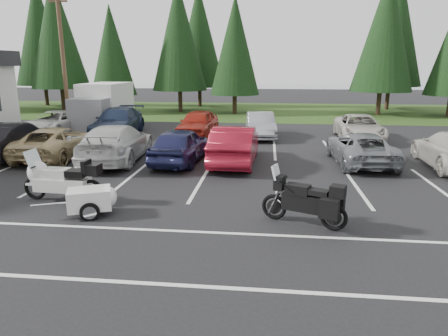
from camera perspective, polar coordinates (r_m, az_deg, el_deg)
ground at (r=13.53m, az=-6.04°, el=-2.98°), size 120.00×120.00×0.00m
grass_strip at (r=36.93m, az=1.83°, el=8.17°), size 80.00×16.00×0.01m
lake_water at (r=67.74m, az=7.33°, el=10.91°), size 70.00×50.00×0.02m
utility_pole at (r=27.75m, az=-22.05°, el=14.80°), size 1.60×0.26×9.00m
box_truck at (r=27.45m, az=-17.19°, el=8.41°), size 2.40×5.60×2.90m
stall_markings at (r=15.41m, az=-4.49°, el=-0.76°), size 32.00×16.00×0.01m
conifer_2 at (r=40.19m, az=-22.83°, el=17.53°), size 5.10×5.10×11.89m
conifer_3 at (r=36.54m, az=-15.77°, el=15.86°), size 3.87×3.87×9.02m
conifer_4 at (r=36.44m, az=-6.51°, el=18.28°), size 4.80×4.80×11.17m
conifer_5 at (r=34.36m, az=1.59°, el=17.10°), size 4.14×4.14×9.63m
conifer_6 at (r=36.01m, az=22.08°, el=17.70°), size 4.93×4.93×11.48m
conifer_back_a at (r=45.81m, az=-24.84°, el=17.13°), size 5.28×5.28×12.30m
conifer_back_b at (r=40.77m, az=-3.60°, el=18.26°), size 4.97×4.97×11.58m
conifer_back_c at (r=41.12m, az=23.20°, el=18.16°), size 5.50×5.50×12.81m
car_near_1 at (r=20.35m, az=-28.12°, el=3.60°), size 2.13×5.00×1.60m
car_near_2 at (r=19.38m, az=-22.68°, el=3.39°), size 2.41×5.04×1.39m
car_near_3 at (r=17.88m, az=-15.14°, el=3.50°), size 2.54×5.59×1.59m
car_near_4 at (r=17.05m, az=-6.22°, el=3.26°), size 2.13×4.54×1.50m
car_near_5 at (r=16.80m, az=1.57°, el=3.35°), size 1.84×4.91×1.60m
car_near_6 at (r=17.75m, az=18.93°, el=2.71°), size 2.44×4.88×1.33m
car_far_0 at (r=26.28m, az=-22.96°, el=5.99°), size 2.74×5.14×1.37m
car_far_1 at (r=24.63m, az=-14.92°, el=6.40°), size 2.58×5.61×1.59m
car_far_2 at (r=23.39m, az=-3.76°, el=6.38°), size 2.19×4.64×1.53m
car_far_3 at (r=23.15m, az=5.24°, el=6.13°), size 1.92×4.43×1.42m
car_far_4 at (r=23.44m, az=18.77°, el=5.49°), size 2.51×5.10×1.39m
touring_motorcycle at (r=13.00m, az=-22.17°, el=-1.06°), size 2.92×1.06×1.59m
cargo_trailer at (r=11.66m, az=-18.63°, el=-4.59°), size 1.88×1.49×0.76m
adventure_motorcycle at (r=10.46m, az=11.31°, el=-4.02°), size 2.67×1.80×1.54m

